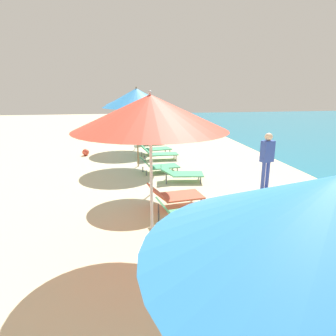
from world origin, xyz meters
The scene contains 13 objects.
umbrella_fourth centered at (-1.19, 10.11, 2.53)m, with size 2.51×2.51×2.88m.
lounger_fourth_shoreside centered at (-0.33, 11.30, 0.25)m, with size 1.38×0.84×0.59m.
umbrella_fifth centered at (-0.85, 13.29, 2.19)m, with size 1.91×1.91×2.43m.
lounger_fifth_shoreside centered at (0.22, 14.28, 0.28)m, with size 1.43×0.81×0.50m.
lounger_fifth_inland centered at (-0.39, 12.22, 0.33)m, with size 1.41×0.87×0.60m.
umbrella_sixth centered at (-1.01, 16.39, 2.55)m, with size 2.48×2.48×2.94m.
lounger_sixth_shoreside centered at (-0.10, 17.32, 0.29)m, with size 1.49×0.56×0.62m.
lounger_sixth_inland centered at (-0.35, 15.43, 0.25)m, with size 1.40×0.82×0.56m.
umbrella_farthest centered at (-0.96, 19.51, 2.43)m, with size 2.54×2.54×2.77m.
lounger_farthest_shoreside centered at (-0.08, 20.76, 0.28)m, with size 1.48×0.84×0.63m.
lounger_farthest_inland centered at (-0.22, 18.42, 0.29)m, with size 1.61×0.98×0.65m.
person_walking_near centered at (2.51, 13.19, 1.01)m, with size 0.41×0.32×1.67m.
beach_ball centered at (-3.18, 18.65, 0.15)m, with size 0.29×0.29×0.29m, color #E54C38.
Camera 1 is at (-1.70, 5.33, 2.92)m, focal length 32.00 mm.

